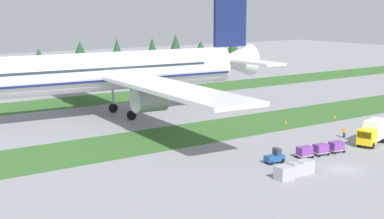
% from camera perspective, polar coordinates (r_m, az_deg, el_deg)
% --- Properties ---
extents(ground_plane, '(400.00, 400.00, 0.00)m').
position_cam_1_polar(ground_plane, '(73.19, 15.25, -5.91)').
color(ground_plane, gray).
extents(grass_strip_near, '(320.00, 13.87, 0.01)m').
position_cam_1_polar(grass_strip_near, '(92.36, 2.05, -2.14)').
color(grass_strip_near, '#336028').
rests_on(grass_strip_near, ground).
extents(grass_strip_far, '(320.00, 13.87, 0.01)m').
position_cam_1_polar(grass_strip_far, '(125.69, -9.00, 1.12)').
color(grass_strip_far, '#336028').
rests_on(grass_strip_far, ground).
extents(airliner, '(64.09, 79.07, 24.00)m').
position_cam_1_polar(airliner, '(102.93, -8.51, 3.92)').
color(airliner, white).
rests_on(airliner, ground).
extents(baggage_tug, '(2.72, 1.56, 1.97)m').
position_cam_1_polar(baggage_tug, '(73.95, 8.48, -4.82)').
color(baggage_tug, '#1E4C8E').
rests_on(baggage_tug, ground).
extents(cargo_dolly_lead, '(2.34, 1.71, 1.55)m').
position_cam_1_polar(cargo_dolly_lead, '(77.03, 11.45, -4.22)').
color(cargo_dolly_lead, '#A3A3A8').
rests_on(cargo_dolly_lead, ground).
extents(cargo_dolly_second, '(2.34, 1.71, 1.55)m').
position_cam_1_polar(cargo_dolly_second, '(78.92, 13.04, -3.93)').
color(cargo_dolly_second, '#A3A3A8').
rests_on(cargo_dolly_second, ground).
extents(cargo_dolly_third, '(2.34, 1.71, 1.55)m').
position_cam_1_polar(cargo_dolly_third, '(80.86, 14.56, -3.65)').
color(cargo_dolly_third, '#A3A3A8').
rests_on(cargo_dolly_third, ground).
extents(catering_truck, '(7.32, 4.16, 3.58)m').
position_cam_1_polar(catering_truck, '(86.92, 18.05, -2.15)').
color(catering_truck, yellow).
rests_on(catering_truck, ground).
extents(ground_crew_marshaller, '(0.50, 0.36, 1.74)m').
position_cam_1_polar(ground_crew_marshaller, '(90.08, 15.32, -2.23)').
color(ground_crew_marshaller, black).
rests_on(ground_crew_marshaller, ground).
extents(ground_crew_loader, '(0.54, 0.36, 1.74)m').
position_cam_1_polar(ground_crew_loader, '(74.22, 8.73, -4.67)').
color(ground_crew_loader, black).
rests_on(ground_crew_loader, ground).
extents(uld_container_0, '(2.15, 1.80, 1.54)m').
position_cam_1_polar(uld_container_0, '(69.28, 10.68, -5.98)').
color(uld_container_0, '#A3A3A8').
rests_on(uld_container_0, ground).
extents(uld_container_1, '(2.03, 1.63, 1.64)m').
position_cam_1_polar(uld_container_1, '(67.22, 9.41, -6.41)').
color(uld_container_1, '#A3A3A8').
rests_on(uld_container_1, ground).
extents(uld_container_2, '(2.04, 1.65, 1.67)m').
position_cam_1_polar(uld_container_2, '(70.08, 11.43, -5.76)').
color(uld_container_2, '#A3A3A8').
rests_on(uld_container_2, ground).
extents(taxiway_marker_0, '(0.44, 0.44, 0.63)m').
position_cam_1_polar(taxiway_marker_0, '(105.42, 14.40, -0.71)').
color(taxiway_marker_0, orange).
rests_on(taxiway_marker_0, ground).
extents(taxiway_marker_1, '(0.44, 0.44, 0.68)m').
position_cam_1_polar(taxiway_marker_1, '(99.03, 9.56, -1.22)').
color(taxiway_marker_1, orange).
rests_on(taxiway_marker_1, ground).
extents(distant_tree_line, '(147.75, 10.99, 12.64)m').
position_cam_1_polar(distant_tree_line, '(161.61, -17.08, 5.33)').
color(distant_tree_line, '#4C3823').
rests_on(distant_tree_line, ground).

